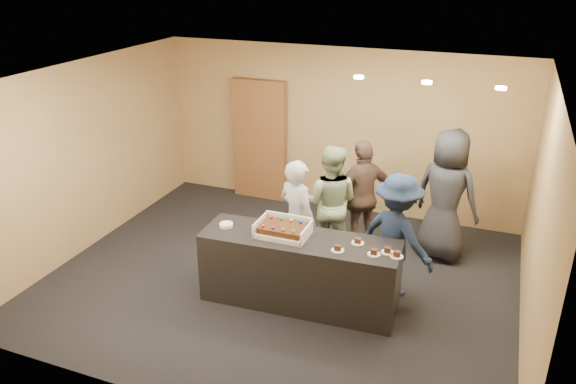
# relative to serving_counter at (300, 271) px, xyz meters

# --- Properties ---
(room) EXTENTS (6.04, 6.00, 2.70)m
(room) POSITION_rel_serving_counter_xyz_m (-0.42, 0.45, 0.90)
(room) COLOR black
(room) RESTS_ON ground
(serving_counter) EXTENTS (2.43, 0.83, 0.90)m
(serving_counter) POSITION_rel_serving_counter_xyz_m (0.00, 0.00, 0.00)
(serving_counter) COLOR black
(serving_counter) RESTS_ON floor
(storage_cabinet) EXTENTS (0.95, 0.15, 2.10)m
(storage_cabinet) POSITION_rel_serving_counter_xyz_m (-1.80, 2.86, 0.60)
(storage_cabinet) COLOR brown
(storage_cabinet) RESTS_ON floor
(cake_box) EXTENTS (0.63, 0.43, 0.18)m
(cake_box) POSITION_rel_serving_counter_xyz_m (-0.22, 0.02, 0.49)
(cake_box) COLOR white
(cake_box) RESTS_ON serving_counter
(sheet_cake) EXTENTS (0.53, 0.37, 0.11)m
(sheet_cake) POSITION_rel_serving_counter_xyz_m (-0.22, 0.00, 0.55)
(sheet_cake) COLOR #351B0C
(sheet_cake) RESTS_ON cake_box
(plate_stack) EXTENTS (0.17, 0.17, 0.04)m
(plate_stack) POSITION_rel_serving_counter_xyz_m (-0.96, -0.04, 0.47)
(plate_stack) COLOR white
(plate_stack) RESTS_ON serving_counter
(slice_a) EXTENTS (0.15, 0.15, 0.07)m
(slice_a) POSITION_rel_serving_counter_xyz_m (0.51, -0.12, 0.47)
(slice_a) COLOR white
(slice_a) RESTS_ON serving_counter
(slice_b) EXTENTS (0.15, 0.15, 0.07)m
(slice_b) POSITION_rel_serving_counter_xyz_m (0.68, 0.13, 0.47)
(slice_b) COLOR white
(slice_b) RESTS_ON serving_counter
(slice_c) EXTENTS (0.15, 0.15, 0.07)m
(slice_c) POSITION_rel_serving_counter_xyz_m (0.91, -0.06, 0.47)
(slice_c) COLOR white
(slice_c) RESTS_ON serving_counter
(slice_d) EXTENTS (0.15, 0.15, 0.07)m
(slice_d) POSITION_rel_serving_counter_xyz_m (1.05, 0.04, 0.47)
(slice_d) COLOR white
(slice_d) RESTS_ON serving_counter
(slice_e) EXTENTS (0.15, 0.15, 0.07)m
(slice_e) POSITION_rel_serving_counter_xyz_m (1.16, -0.02, 0.47)
(slice_e) COLOR white
(slice_e) RESTS_ON serving_counter
(person_server_grey) EXTENTS (0.71, 0.60, 1.64)m
(person_server_grey) POSITION_rel_serving_counter_xyz_m (-0.27, 0.64, 0.37)
(person_server_grey) COLOR #B1B1B6
(person_server_grey) RESTS_ON floor
(person_sage_man) EXTENTS (0.86, 0.70, 1.67)m
(person_sage_man) POSITION_rel_serving_counter_xyz_m (-0.02, 1.27, 0.38)
(person_sage_man) COLOR #9DB083
(person_sage_man) RESTS_ON floor
(person_navy_man) EXTENTS (1.21, 1.01, 1.62)m
(person_navy_man) POSITION_rel_serving_counter_xyz_m (1.04, 0.65, 0.36)
(person_navy_man) COLOR #18243F
(person_navy_man) RESTS_ON floor
(person_brown_extra) EXTENTS (0.98, 0.98, 1.67)m
(person_brown_extra) POSITION_rel_serving_counter_xyz_m (0.36, 1.61, 0.39)
(person_brown_extra) COLOR brown
(person_brown_extra) RESTS_ON floor
(person_dark_suit) EXTENTS (1.07, 0.87, 1.89)m
(person_dark_suit) POSITION_rel_serving_counter_xyz_m (1.48, 1.85, 0.49)
(person_dark_suit) COLOR #28292D
(person_dark_suit) RESTS_ON floor
(ceiling_spotlights) EXTENTS (1.72, 0.12, 0.03)m
(ceiling_spotlights) POSITION_rel_serving_counter_xyz_m (1.18, 0.95, 2.22)
(ceiling_spotlights) COLOR #FFEAC6
(ceiling_spotlights) RESTS_ON ceiling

